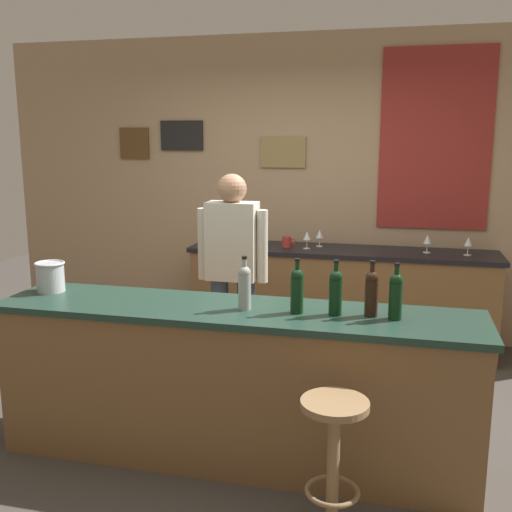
{
  "coord_description": "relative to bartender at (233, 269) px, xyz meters",
  "views": [
    {
      "loc": [
        0.9,
        -3.51,
        1.87
      ],
      "look_at": [
        -0.08,
        0.45,
        1.05
      ],
      "focal_mm": 41.56,
      "sensor_mm": 36.0,
      "label": 1
    }
  ],
  "objects": [
    {
      "name": "wine_bottle_e",
      "position": [
        1.16,
        -0.91,
        0.12
      ],
      "size": [
        0.07,
        0.07,
        0.31
      ],
      "color": "black",
      "rests_on": "bar_counter"
    },
    {
      "name": "wine_glass_a",
      "position": [
        -0.06,
        1.08,
        0.07
      ],
      "size": [
        0.07,
        0.07,
        0.16
      ],
      "color": "silver",
      "rests_on": "side_counter"
    },
    {
      "name": "bar_counter",
      "position": [
        0.27,
        -0.9,
        -0.47
      ],
      "size": [
        2.79,
        0.6,
        0.92
      ],
      "color": "brown",
      "rests_on": "ground_plane"
    },
    {
      "name": "wine_glass_b",
      "position": [
        0.37,
        1.1,
        0.07
      ],
      "size": [
        0.07,
        0.07,
        0.16
      ],
      "color": "silver",
      "rests_on": "side_counter"
    },
    {
      "name": "wine_bottle_b",
      "position": [
        0.63,
        -0.92,
        0.12
      ],
      "size": [
        0.07,
        0.07,
        0.31
      ],
      "color": "black",
      "rests_on": "bar_counter"
    },
    {
      "name": "back_wall",
      "position": [
        0.29,
        1.52,
        0.48
      ],
      "size": [
        6.0,
        0.09,
        2.8
      ],
      "color": "tan",
      "rests_on": "ground_plane"
    },
    {
      "name": "wine_bottle_a",
      "position": [
        0.34,
        -0.92,
        0.12
      ],
      "size": [
        0.07,
        0.07,
        0.31
      ],
      "color": "#999E99",
      "rests_on": "bar_counter"
    },
    {
      "name": "bar_stool",
      "position": [
        0.91,
        -1.47,
        -0.48
      ],
      "size": [
        0.32,
        0.32,
        0.68
      ],
      "color": "olive",
      "rests_on": "ground_plane"
    },
    {
      "name": "coffee_mug",
      "position": [
        0.18,
        1.13,
        0.01
      ],
      "size": [
        0.12,
        0.08,
        0.09
      ],
      "color": "#B2332D",
      "rests_on": "side_counter"
    },
    {
      "name": "wine_glass_d",
      "position": [
        1.39,
        1.16,
        0.07
      ],
      "size": [
        0.07,
        0.07,
        0.16
      ],
      "color": "silver",
      "rests_on": "side_counter"
    },
    {
      "name": "side_counter",
      "position": [
        0.67,
        1.15,
        -0.48
      ],
      "size": [
        2.69,
        0.56,
        0.9
      ],
      "color": "brown",
      "rests_on": "ground_plane"
    },
    {
      "name": "ground_plane",
      "position": [
        0.27,
        -0.5,
        -0.94
      ],
      "size": [
        10.0,
        10.0,
        0.0
      ],
      "primitive_type": "plane",
      "color": "#423D38"
    },
    {
      "name": "wine_glass_e",
      "position": [
        1.72,
        1.12,
        0.07
      ],
      "size": [
        0.07,
        0.07,
        0.16
      ],
      "color": "silver",
      "rests_on": "side_counter"
    },
    {
      "name": "wine_bottle_d",
      "position": [
        1.03,
        -0.88,
        0.12
      ],
      "size": [
        0.07,
        0.07,
        0.31
      ],
      "color": "black",
      "rests_on": "bar_counter"
    },
    {
      "name": "ice_bucket",
      "position": [
        -0.94,
        -0.83,
        0.08
      ],
      "size": [
        0.19,
        0.19,
        0.19
      ],
      "color": "#B7BABF",
      "rests_on": "bar_counter"
    },
    {
      "name": "wine_bottle_c",
      "position": [
        0.84,
        -0.9,
        0.12
      ],
      "size": [
        0.07,
        0.07,
        0.31
      ],
      "color": "black",
      "rests_on": "bar_counter"
    },
    {
      "name": "wine_glass_c",
      "position": [
        0.46,
        1.23,
        0.07
      ],
      "size": [
        0.07,
        0.07,
        0.16
      ],
      "color": "silver",
      "rests_on": "side_counter"
    },
    {
      "name": "bartender",
      "position": [
        0.0,
        0.0,
        0.0
      ],
      "size": [
        0.52,
        0.21,
        1.62
      ],
      "color": "#384766",
      "rests_on": "ground_plane"
    }
  ]
}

